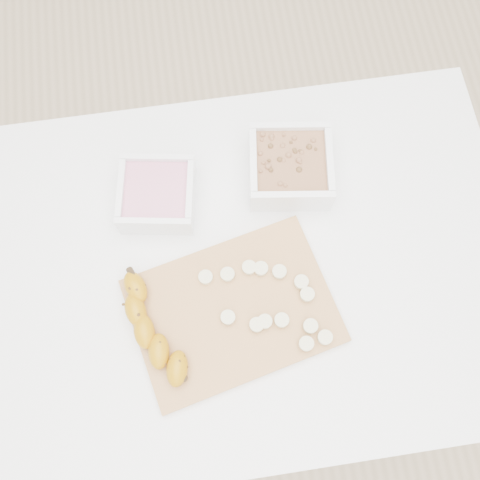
{
  "coord_description": "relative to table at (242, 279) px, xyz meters",
  "views": [
    {
      "loc": [
        -0.04,
        -0.25,
        1.68
      ],
      "look_at": [
        0.0,
        0.03,
        0.81
      ],
      "focal_mm": 40.0,
      "sensor_mm": 36.0,
      "label": 1
    }
  ],
  "objects": [
    {
      "name": "ground",
      "position": [
        0.0,
        0.0,
        -0.65
      ],
      "size": [
        3.5,
        3.5,
        0.0
      ],
      "primitive_type": "plane",
      "color": "#C6AD89",
      "rests_on": "ground"
    },
    {
      "name": "table",
      "position": [
        0.0,
        0.0,
        0.0
      ],
      "size": [
        1.0,
        0.7,
        0.75
      ],
      "color": "white",
      "rests_on": "ground"
    },
    {
      "name": "bowl_yogurt",
      "position": [
        -0.13,
        0.15,
        0.13
      ],
      "size": [
        0.15,
        0.15,
        0.06
      ],
      "color": "white",
      "rests_on": "table"
    },
    {
      "name": "bowl_granola",
      "position": [
        0.11,
        0.16,
        0.13
      ],
      "size": [
        0.17,
        0.17,
        0.07
      ],
      "color": "white",
      "rests_on": "table"
    },
    {
      "name": "cutting_board",
      "position": [
        -0.03,
        -0.08,
        0.1
      ],
      "size": [
        0.38,
        0.31,
        0.01
      ],
      "primitive_type": "cube",
      "rotation": [
        0.0,
        0.0,
        0.22
      ],
      "color": "tan",
      "rests_on": "table"
    },
    {
      "name": "banana",
      "position": [
        -0.17,
        -0.1,
        0.13
      ],
      "size": [
        0.09,
        0.21,
        0.04
      ],
      "primitive_type": null,
      "rotation": [
        0.0,
        0.0,
        0.16
      ],
      "color": "#B47808",
      "rests_on": "cutting_board"
    },
    {
      "name": "banana_slices",
      "position": [
        0.04,
        -0.08,
        0.12
      ],
      "size": [
        0.21,
        0.17,
        0.02
      ],
      "color": "beige",
      "rests_on": "cutting_board"
    }
  ]
}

